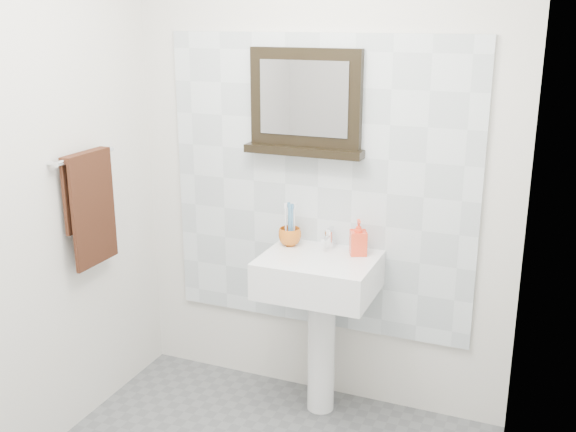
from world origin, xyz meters
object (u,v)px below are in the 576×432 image
object	(u,v)px
pedestal_sink	(319,292)
framed_mirror	(305,105)
toothbrush_cup	(290,237)
soap_dispenser	(358,237)
hand_towel	(90,200)

from	to	relation	value
pedestal_sink	framed_mirror	distance (m)	0.92
framed_mirror	pedestal_sink	bearing A→B (deg)	-51.14
toothbrush_cup	pedestal_sink	bearing A→B (deg)	-26.85
pedestal_sink	framed_mirror	xyz separation A→B (m)	(-0.15, 0.19, 0.88)
soap_dispenser	framed_mirror	size ratio (longest dim) A/B	0.29
pedestal_sink	toothbrush_cup	world-z (taller)	pedestal_sink
pedestal_sink	soap_dispenser	world-z (taller)	soap_dispenser
framed_mirror	hand_towel	size ratio (longest dim) A/B	1.10
toothbrush_cup	hand_towel	size ratio (longest dim) A/B	0.21
pedestal_sink	framed_mirror	size ratio (longest dim) A/B	1.59
toothbrush_cup	framed_mirror	distance (m)	0.66
pedestal_sink	soap_dispenser	bearing A→B (deg)	31.01
toothbrush_cup	soap_dispenser	bearing A→B (deg)	-0.25
soap_dispenser	framed_mirror	world-z (taller)	framed_mirror
hand_towel	soap_dispenser	bearing A→B (deg)	22.11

